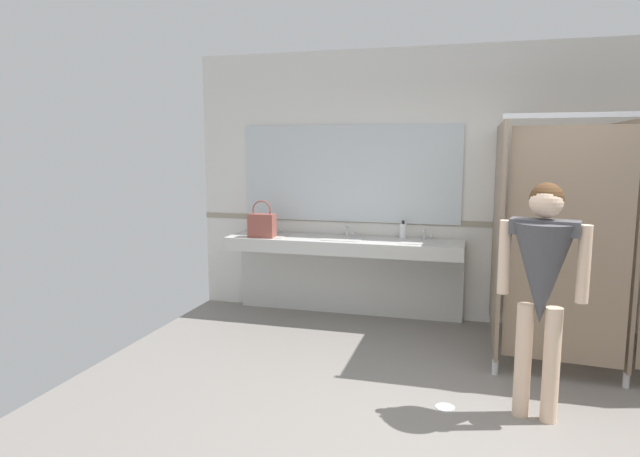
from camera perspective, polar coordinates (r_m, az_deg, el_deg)
ground_plane at (r=3.90m, az=16.20°, el=-20.78°), size 6.31×5.59×0.10m
wall_back at (r=5.99m, az=16.54°, el=4.19°), size 6.31×0.12×2.88m
wall_back_tile_band at (r=5.97m, az=16.40°, el=0.42°), size 6.31×0.01×0.06m
vanity_counter at (r=5.98m, az=2.57°, el=-3.18°), size 2.51×0.55×1.00m
mirror_panel at (r=6.06m, az=3.04°, el=5.70°), size 2.41×0.02×1.05m
bathroom_stalls at (r=5.17m, az=28.74°, el=-0.93°), size 1.99×1.47×2.09m
person_standing at (r=3.91m, az=22.03°, el=-4.30°), size 0.55×0.48×1.61m
handbag at (r=5.96m, az=-6.03°, el=0.41°), size 0.28×0.14×0.40m
soap_dispenser at (r=5.89m, az=8.59°, el=-0.25°), size 0.07×0.07×0.20m
floor_drain_cover at (r=4.21m, az=12.82°, el=-17.56°), size 0.14×0.14×0.01m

